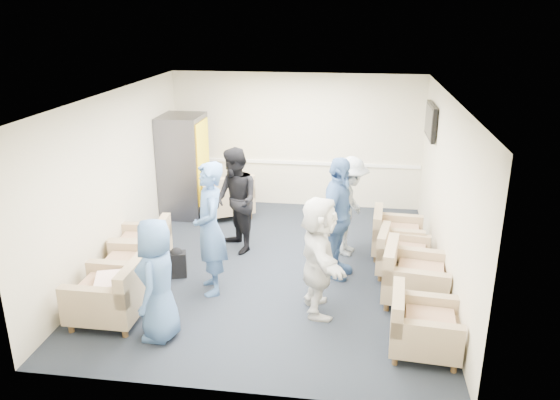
# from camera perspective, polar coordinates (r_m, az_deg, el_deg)

# --- Properties ---
(floor) EXTENTS (6.00, 6.00, 0.00)m
(floor) POSITION_cam_1_polar(r_m,az_deg,el_deg) (8.68, -0.61, -7.04)
(floor) COLOR black
(floor) RESTS_ON ground
(ceiling) EXTENTS (6.00, 6.00, 0.00)m
(ceiling) POSITION_cam_1_polar(r_m,az_deg,el_deg) (7.87, -0.68, 10.87)
(ceiling) COLOR white
(ceiling) RESTS_ON back_wall
(back_wall) EXTENTS (5.00, 0.02, 2.70)m
(back_wall) POSITION_cam_1_polar(r_m,az_deg,el_deg) (11.04, 1.71, 6.20)
(back_wall) COLOR beige
(back_wall) RESTS_ON floor
(front_wall) EXTENTS (5.00, 0.02, 2.70)m
(front_wall) POSITION_cam_1_polar(r_m,az_deg,el_deg) (5.45, -5.44, -8.15)
(front_wall) COLOR beige
(front_wall) RESTS_ON floor
(left_wall) EXTENTS (0.02, 6.00, 2.70)m
(left_wall) POSITION_cam_1_polar(r_m,az_deg,el_deg) (8.89, -16.80, 2.10)
(left_wall) COLOR beige
(left_wall) RESTS_ON floor
(right_wall) EXTENTS (0.02, 6.00, 2.70)m
(right_wall) POSITION_cam_1_polar(r_m,az_deg,el_deg) (8.20, 16.91, 0.66)
(right_wall) COLOR beige
(right_wall) RESTS_ON floor
(chair_rail) EXTENTS (4.98, 0.04, 0.06)m
(chair_rail) POSITION_cam_1_polar(r_m,az_deg,el_deg) (11.14, 1.68, 3.92)
(chair_rail) COLOR white
(chair_rail) RESTS_ON back_wall
(tv) EXTENTS (0.10, 1.00, 0.58)m
(tv) POSITION_cam_1_polar(r_m,az_deg,el_deg) (9.74, 15.47, 7.93)
(tv) COLOR black
(tv) RESTS_ON right_wall
(armchair_left_near) EXTENTS (0.89, 0.89, 0.71)m
(armchair_left_near) POSITION_cam_1_polar(r_m,az_deg,el_deg) (7.48, -17.09, -9.53)
(armchair_left_near) COLOR #9B8464
(armchair_left_near) RESTS_ON floor
(armchair_left_mid) EXTENTS (0.87, 0.87, 0.66)m
(armchair_left_mid) POSITION_cam_1_polar(r_m,az_deg,el_deg) (8.16, -15.12, -7.00)
(armchair_left_mid) COLOR #9B8464
(armchair_left_mid) RESTS_ON floor
(armchair_left_far) EXTENTS (0.86, 0.86, 0.64)m
(armchair_left_far) POSITION_cam_1_polar(r_m,az_deg,el_deg) (8.88, -13.95, -4.77)
(armchair_left_far) COLOR #9B8464
(armchair_left_far) RESTS_ON floor
(armchair_right_near) EXTENTS (0.86, 0.86, 0.64)m
(armchair_right_near) POSITION_cam_1_polar(r_m,az_deg,el_deg) (6.78, 14.45, -12.78)
(armchair_right_near) COLOR #9B8464
(armchair_right_near) RESTS_ON floor
(armchair_right_midnear) EXTENTS (0.98, 0.98, 0.70)m
(armchair_right_midnear) POSITION_cam_1_polar(r_m,az_deg,el_deg) (7.81, 13.59, -7.96)
(armchair_right_midnear) COLOR #9B8464
(armchair_right_midnear) RESTS_ON floor
(armchair_right_midfar) EXTENTS (0.86, 0.86, 0.60)m
(armchair_right_midfar) POSITION_cam_1_polar(r_m,az_deg,el_deg) (8.54, 12.43, -5.75)
(armchair_right_midfar) COLOR #9B8464
(armchair_right_midfar) RESTS_ON floor
(armchair_right_far) EXTENTS (0.86, 0.86, 0.65)m
(armchair_right_far) POSITION_cam_1_polar(r_m,az_deg,el_deg) (9.17, 11.84, -3.78)
(armchair_right_far) COLOR #9B8464
(armchair_right_far) RESTS_ON floor
(armchair_corner) EXTENTS (1.28, 1.28, 0.75)m
(armchair_corner) POSITION_cam_1_polar(r_m,az_deg,el_deg) (10.69, -5.65, 0.22)
(armchair_corner) COLOR #9B8464
(armchair_corner) RESTS_ON floor
(vending_machine) EXTENTS (0.80, 0.93, 1.97)m
(vending_machine) POSITION_cam_1_polar(r_m,az_deg,el_deg) (10.75, -10.00, 3.55)
(vending_machine) COLOR #4F4E56
(vending_machine) RESTS_ON floor
(backpack) EXTENTS (0.32, 0.26, 0.47)m
(backpack) POSITION_cam_1_polar(r_m,az_deg,el_deg) (8.45, -10.71, -6.34)
(backpack) COLOR black
(backpack) RESTS_ON floor
(pillow) EXTENTS (0.51, 0.58, 0.14)m
(pillow) POSITION_cam_1_polar(r_m,az_deg,el_deg) (7.40, -17.31, -8.26)
(pillow) COLOR white
(pillow) RESTS_ON armchair_left_near
(person_front_left) EXTENTS (0.52, 0.77, 1.55)m
(person_front_left) POSITION_cam_1_polar(r_m,az_deg,el_deg) (6.80, -12.69, -8.14)
(person_front_left) COLOR #406399
(person_front_left) RESTS_ON floor
(person_mid_left) EXTENTS (0.69, 0.82, 1.92)m
(person_mid_left) POSITION_cam_1_polar(r_m,az_deg,el_deg) (7.68, -7.33, -3.00)
(person_mid_left) COLOR #406399
(person_mid_left) RESTS_ON floor
(person_back_left) EXTENTS (1.04, 1.08, 1.76)m
(person_back_left) POSITION_cam_1_polar(r_m,az_deg,el_deg) (8.98, -4.67, -0.09)
(person_back_left) COLOR black
(person_back_left) RESTS_ON floor
(person_back_right) EXTENTS (0.83, 1.18, 1.65)m
(person_back_right) POSITION_cam_1_polar(r_m,az_deg,el_deg) (8.92, 7.22, -0.69)
(person_back_right) COLOR beige
(person_back_right) RESTS_ON floor
(person_mid_right) EXTENTS (0.75, 1.18, 1.86)m
(person_mid_right) POSITION_cam_1_polar(r_m,az_deg,el_deg) (8.10, 6.01, -1.94)
(person_mid_right) COLOR #406399
(person_mid_right) RESTS_ON floor
(person_front_right) EXTENTS (0.78, 1.58, 1.63)m
(person_front_right) POSITION_cam_1_polar(r_m,az_deg,el_deg) (7.16, 4.06, -5.84)
(person_front_right) COLOR silver
(person_front_right) RESTS_ON floor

